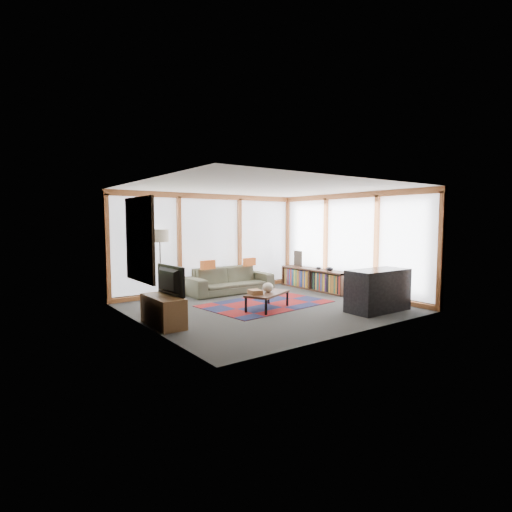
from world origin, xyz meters
TOP-DOWN VIEW (x-y plane):
  - ground at (0.00, 0.00)m, footprint 5.50×5.50m
  - room_envelope at (0.49, 0.56)m, footprint 5.52×5.02m
  - rug at (0.19, 0.27)m, footprint 2.96×2.07m
  - sofa at (0.28, 1.95)m, footprint 2.31×0.91m
  - pillow_left at (-0.37, 1.95)m, footprint 0.43×0.20m
  - pillow_right at (0.92, 1.96)m, footprint 0.41×0.19m
  - floor_lamp at (-1.58, 2.08)m, footprint 0.43×0.43m
  - coffee_table at (-0.14, -0.20)m, footprint 1.22×0.95m
  - book_stack at (-0.47, -0.20)m, footprint 0.28×0.33m
  - vase at (-0.09, -0.15)m, footprint 0.28×0.28m
  - bookshelf at (2.43, 1.00)m, footprint 0.42×2.32m
  - bowl_a at (2.45, 0.46)m, footprint 0.23×0.23m
  - bowl_b at (2.43, 0.84)m, footprint 0.18×0.18m
  - shelf_picture at (2.51, 1.77)m, footprint 0.07×0.34m
  - tv_console at (-2.47, -0.14)m, footprint 0.45×1.08m
  - television at (-2.39, -0.10)m, footprint 0.19×0.95m
  - bar_counter at (1.66, -1.67)m, footprint 1.40×0.68m

SIDE VIEW (x-z plane):
  - ground at x=0.00m, z-range 0.00..0.00m
  - rug at x=0.19m, z-range 0.00..0.01m
  - coffee_table at x=-0.14m, z-range 0.00..0.37m
  - tv_console at x=-2.47m, z-range 0.00..0.54m
  - bookshelf at x=2.43m, z-range 0.00..0.58m
  - sofa at x=0.28m, z-range 0.00..0.67m
  - book_stack at x=-0.47m, z-range 0.37..0.46m
  - bar_counter at x=1.66m, z-range 0.00..0.88m
  - vase at x=-0.09m, z-range 0.37..0.57m
  - bowl_b at x=2.43m, z-range 0.58..0.65m
  - bowl_a at x=2.45m, z-range 0.58..0.68m
  - pillow_right at x=0.92m, z-range 0.67..0.89m
  - pillow_left at x=-0.37m, z-range 0.67..0.90m
  - shelf_picture at x=2.51m, z-range 0.58..1.03m
  - television at x=-2.39m, z-range 0.54..1.08m
  - floor_lamp at x=-1.58m, z-range 0.00..1.69m
  - room_envelope at x=0.49m, z-range 0.23..2.85m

